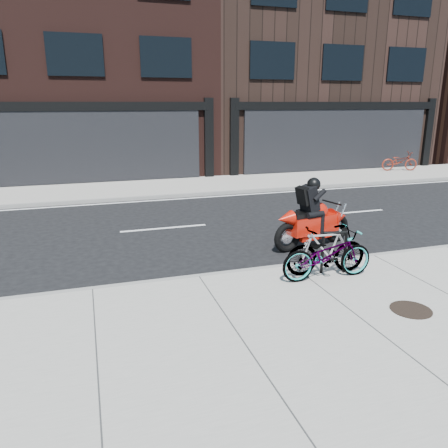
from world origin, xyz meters
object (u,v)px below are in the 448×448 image
object	(u,v)px
bicycle_front	(327,254)
bicycle_rear	(326,250)
manhole_cover	(411,310)
bike_rack	(334,249)
motorcycle	(317,218)
bicycle_far	(399,161)

from	to	relation	value
bicycle_front	bicycle_rear	world-z (taller)	bicycle_rear
bicycle_front	manhole_cover	size ratio (longest dim) A/B	2.79
bike_rack	manhole_cover	distance (m)	1.93
motorcycle	manhole_cover	bearing A→B (deg)	-108.09
manhole_cover	motorcycle	bearing A→B (deg)	84.87
manhole_cover	bicycle_far	bearing A→B (deg)	52.03
bicycle_far	bicycle_front	bearing A→B (deg)	151.32
manhole_cover	bicycle_rear	bearing A→B (deg)	106.24
bicycle_front	bicycle_rear	xyz separation A→B (m)	(0.10, 0.21, 0.01)
bicycle_rear	manhole_cover	distance (m)	1.96
bicycle_far	manhole_cover	bearing A→B (deg)	156.91
bicycle_rear	bicycle_far	xyz separation A→B (m)	(10.46, 10.90, -0.03)
bicycle_front	motorcycle	bearing A→B (deg)	-23.11
bicycle_front	bicycle_far	distance (m)	15.33
motorcycle	manhole_cover	size ratio (longest dim) A/B	3.45
bicycle_front	bicycle_rear	size ratio (longest dim) A/B	1.12
bike_rack	manhole_cover	size ratio (longest dim) A/B	1.30
bicycle_front	bicycle_far	xyz separation A→B (m)	(10.56, 11.11, -0.02)
bicycle_far	manhole_cover	distance (m)	16.14
motorcycle	bike_rack	bearing A→B (deg)	-122.62
bicycle_far	manhole_cover	xyz separation A→B (m)	(-9.93, -12.72, -0.45)
motorcycle	bicycle_far	xyz separation A→B (m)	(9.59, 8.94, -0.11)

